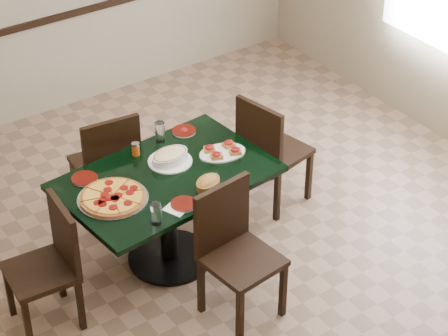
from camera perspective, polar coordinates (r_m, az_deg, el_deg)
floor at (r=6.41m, az=0.71°, el=-6.19°), size 5.50×5.50×0.00m
room_shell at (r=7.49m, az=-0.47°, el=10.86°), size 5.50×5.50×5.50m
main_table at (r=6.10m, az=-3.73°, el=-1.88°), size 1.52×1.05×0.75m
chair_far at (r=6.56m, az=-7.58°, el=0.41°), size 0.49×0.49×0.95m
chair_near at (r=5.72m, az=0.61°, el=-5.04°), size 0.50×0.50×0.96m
chair_right at (r=6.67m, az=2.91°, el=1.37°), size 0.52×0.52×0.95m
chair_left at (r=5.77m, az=-11.21°, el=-5.88°), size 0.45×0.45×0.91m
pepperoni_pizza at (r=5.80m, az=-7.28°, el=-1.91°), size 0.47×0.47×0.04m
lasagna_casserole at (r=6.10m, az=-3.56°, el=0.74°), size 0.31×0.31×0.09m
bread_basket at (r=5.84m, az=-1.05°, el=-1.00°), size 0.24×0.21×0.09m
bruschetta_platter at (r=6.19m, az=-0.11°, el=1.12°), size 0.38×0.30×0.05m
side_plate_near at (r=5.71m, az=-2.64°, el=-2.37°), size 0.18×0.18×0.02m
side_plate_far_r at (r=6.45m, az=-2.63°, el=2.44°), size 0.18×0.18×0.03m
side_plate_far_l at (r=6.01m, az=-9.09°, el=-0.68°), size 0.18×0.18×0.02m
napkin_setting at (r=5.69m, az=-3.05°, el=-2.61°), size 0.19×0.19×0.01m
water_glass_a at (r=6.32m, az=-4.21°, el=2.38°), size 0.07×0.07×0.16m
water_glass_b at (r=5.53m, az=-4.46°, el=-2.99°), size 0.07×0.07×0.15m
pepper_shaker at (r=6.20m, az=-5.79°, el=1.26°), size 0.06×0.06×0.10m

